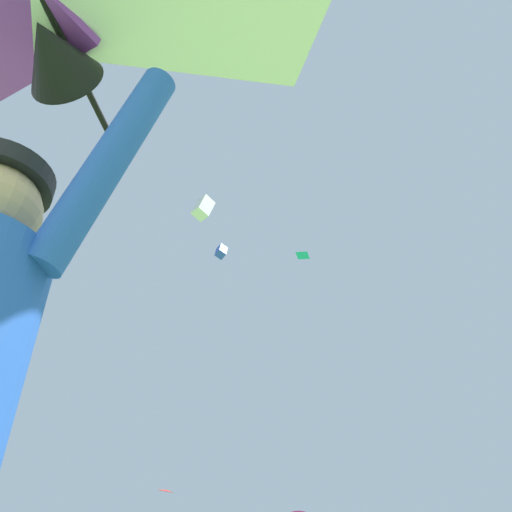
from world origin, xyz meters
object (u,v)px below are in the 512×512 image
distant_kite_red_mid_right (166,490)px  distant_kite_blue_high_right (221,251)px  distant_kite_white_high_left (203,208)px  distant_kite_teal_far_center (303,255)px

distant_kite_red_mid_right → distant_kite_blue_high_right: bearing=95.1°
distant_kite_white_high_left → distant_kite_teal_far_center: bearing=55.8°
distant_kite_red_mid_right → distant_kite_white_high_left: distant_kite_white_high_left is taller
distant_kite_teal_far_center → distant_kite_blue_high_right: distant_kite_blue_high_right is taller
distant_kite_teal_far_center → distant_kite_red_mid_right: distant_kite_teal_far_center is taller
distant_kite_teal_far_center → distant_kite_white_high_left: (-4.57, -6.74, -0.80)m
distant_kite_red_mid_right → distant_kite_white_high_left: 14.23m
distant_kite_teal_far_center → distant_kite_red_mid_right: bearing=-126.2°
distant_kite_white_high_left → distant_kite_blue_high_right: size_ratio=1.13×
distant_kite_white_high_left → distant_kite_blue_high_right: distant_kite_blue_high_right is taller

